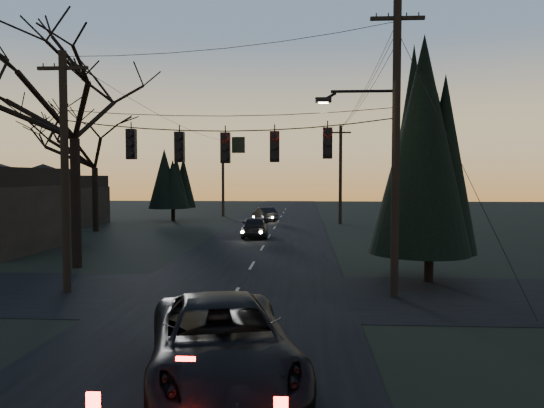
# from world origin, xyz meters

# --- Properties ---
(main_road) EXTENTS (8.00, 120.00, 0.02)m
(main_road) POSITION_xyz_m (0.00, 20.00, 0.01)
(main_road) COLOR black
(main_road) RESTS_ON ground
(cross_road) EXTENTS (60.00, 7.00, 0.02)m
(cross_road) POSITION_xyz_m (0.00, 10.00, 0.01)
(cross_road) COLOR black
(cross_road) RESTS_ON ground
(utility_pole_right) EXTENTS (5.00, 0.30, 10.00)m
(utility_pole_right) POSITION_xyz_m (5.50, 10.00, 0.00)
(utility_pole_right) COLOR black
(utility_pole_right) RESTS_ON ground
(utility_pole_left) EXTENTS (1.80, 0.30, 8.50)m
(utility_pole_left) POSITION_xyz_m (-6.00, 10.00, 0.00)
(utility_pole_left) COLOR black
(utility_pole_left) RESTS_ON ground
(utility_pole_far_r) EXTENTS (1.80, 0.30, 8.50)m
(utility_pole_far_r) POSITION_xyz_m (5.50, 38.00, 0.00)
(utility_pole_far_r) COLOR black
(utility_pole_far_r) RESTS_ON ground
(utility_pole_far_l) EXTENTS (0.30, 0.30, 8.00)m
(utility_pole_far_l) POSITION_xyz_m (-6.00, 46.00, 0.00)
(utility_pole_far_l) COLOR black
(utility_pole_far_l) RESTS_ON ground
(span_signal_assembly) EXTENTS (11.50, 0.44, 1.65)m
(span_signal_assembly) POSITION_xyz_m (-0.24, 10.00, 5.19)
(span_signal_assembly) COLOR black
(span_signal_assembly) RESTS_ON ground
(bare_tree_left) EXTENTS (9.19, 9.19, 11.67)m
(bare_tree_left) POSITION_xyz_m (-7.88, 15.09, 8.16)
(bare_tree_left) COLOR black
(bare_tree_left) RESTS_ON ground
(evergreen_right) EXTENTS (3.88, 3.88, 8.26)m
(evergreen_right) POSITION_xyz_m (7.30, 12.80, 4.72)
(evergreen_right) COLOR black
(evergreen_right) RESTS_ON ground
(bare_tree_dist) EXTENTS (7.62, 7.62, 9.55)m
(bare_tree_dist) POSITION_xyz_m (-13.25, 30.55, 6.67)
(bare_tree_dist) COLOR black
(bare_tree_dist) RESTS_ON ground
(evergreen_dist) EXTENTS (3.44, 3.44, 5.80)m
(evergreen_dist) POSITION_xyz_m (-9.80, 40.27, 3.49)
(evergreen_dist) COLOR black
(evergreen_dist) RESTS_ON ground
(house_left_far) EXTENTS (9.00, 7.00, 5.20)m
(house_left_far) POSITION_xyz_m (-20.00, 36.00, 2.60)
(house_left_far) COLOR black
(house_left_far) RESTS_ON ground
(suv_near) EXTENTS (4.08, 6.44, 1.66)m
(suv_near) POSITION_xyz_m (0.80, 2.05, 0.83)
(suv_near) COLOR black
(suv_near) RESTS_ON ground
(sedan_oncoming_a) EXTENTS (1.94, 4.34, 1.45)m
(sedan_oncoming_a) POSITION_xyz_m (-0.94, 27.36, 0.72)
(sedan_oncoming_a) COLOR black
(sedan_oncoming_a) RESTS_ON ground
(sedan_oncoming_b) EXTENTS (2.67, 4.08, 1.27)m
(sedan_oncoming_b) POSITION_xyz_m (-1.27, 40.43, 0.64)
(sedan_oncoming_b) COLOR black
(sedan_oncoming_b) RESTS_ON ground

